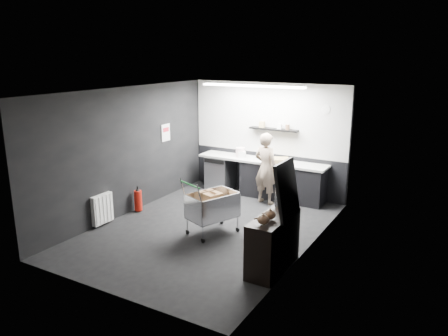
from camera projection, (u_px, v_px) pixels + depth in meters
The scene contains 22 objects.
floor at pixel (209, 229), 8.62m from camera, with size 5.50×5.50×0.00m, color black.
ceiling at pixel (207, 91), 7.93m from camera, with size 5.50×5.50×0.00m, color silver.
wall_back at pixel (268, 139), 10.59m from camera, with size 5.50×5.50×0.00m, color black.
wall_front at pixel (102, 205), 5.97m from camera, with size 5.50×5.50×0.00m, color black.
wall_left at pixel (128, 151), 9.24m from camera, with size 5.50×5.50×0.00m, color black.
wall_right at pixel (309, 177), 7.32m from camera, with size 5.50×5.50×0.00m, color black.
kitchen_wall_panel at pixel (268, 118), 10.44m from camera, with size 3.95×0.02×1.70m, color silver.
dado_panel at pixel (267, 173), 10.79m from camera, with size 3.95×0.02×1.00m, color black.
floating_shelf at pixel (274, 129), 10.31m from camera, with size 1.20×0.22×0.04m, color black.
wall_clock at pixel (326, 110), 9.68m from camera, with size 0.20×0.20×0.03m, color white.
poster at pixel (166, 133), 10.27m from camera, with size 0.02×0.30×0.40m, color white.
poster_red_band at pixel (166, 130), 10.25m from camera, with size 0.01×0.22×0.10m, color #B41626.
radiator at pixel (102, 209), 8.71m from camera, with size 0.10×0.50×0.60m, color white.
ceiling_strip at pixel (252, 86), 9.49m from camera, with size 2.40×0.20×0.04m, color white.
prep_counter at pixel (266, 178), 10.47m from camera, with size 3.20×0.61×0.90m.
person at pixel (266, 168), 9.91m from camera, with size 0.60×0.39×1.65m, color beige.
shopping_cart at pixel (212, 208), 8.30m from camera, with size 0.93×1.19×1.09m.
sideboard at pixel (275, 235), 6.91m from camera, with size 0.51×1.19×1.79m.
fire_extinguisher at pixel (138, 200), 9.51m from camera, with size 0.17×0.17×0.55m.
cardboard_box at pixel (278, 160), 10.15m from camera, with size 0.48×0.36×0.10m, color tan.
pink_tub at pixel (240, 152), 10.67m from camera, with size 0.23×0.23×0.23m, color white.
white_container at pixel (242, 155), 10.60m from camera, with size 0.17×0.13×0.15m, color white.
Camera 1 is at (4.26, -6.81, 3.36)m, focal length 35.00 mm.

